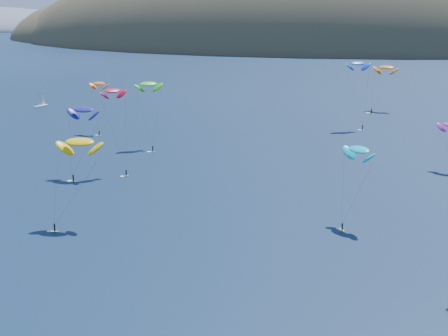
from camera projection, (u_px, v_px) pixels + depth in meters
name	position (u px, v px, depth m)	size (l,w,h in m)	color
island	(339.00, 54.00, 603.30)	(730.00, 300.00, 210.00)	#3D3526
sailboat	(41.00, 105.00, 271.01)	(7.93, 7.59, 9.49)	white
kitesurfer_1	(99.00, 84.00, 220.54)	(7.63, 9.39, 19.26)	#BCD818
kitesurfer_2	(80.00, 142.00, 133.66)	(10.06, 10.66, 20.56)	#BCD818
kitesurfer_3	(149.00, 84.00, 199.63)	(9.40, 12.65, 22.56)	#BCD818
kitesurfer_4	(358.00, 63.00, 226.24)	(9.93, 9.71, 26.01)	#BCD818
kitesurfer_5	(359.00, 150.00, 133.68)	(8.66, 11.30, 18.58)	#BCD818
kitesurfer_9	(113.00, 91.00, 170.33)	(8.99, 9.25, 24.69)	#BCD818
kitesurfer_10	(83.00, 110.00, 168.46)	(10.04, 11.11, 20.71)	#BCD818
kitesurfer_11	(386.00, 67.00, 261.53)	(11.84, 14.87, 20.61)	#BCD818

